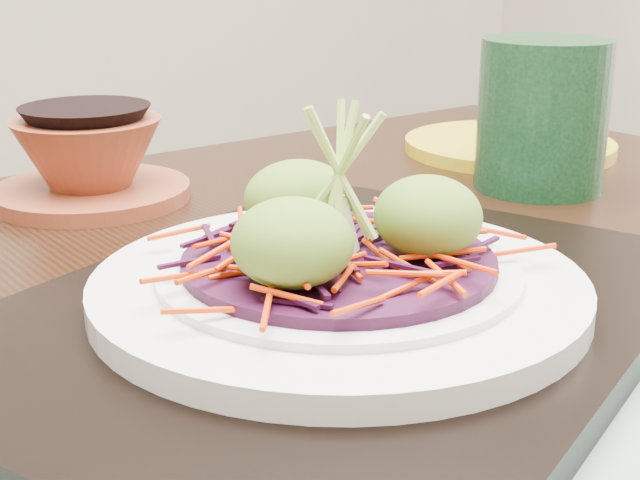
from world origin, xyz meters
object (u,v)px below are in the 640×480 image
serving_tray (338,315)px  dining_table (296,410)px  white_plate (339,285)px  terracotta_bowl_set (89,164)px  green_jar (542,115)px  yellow_plate (509,146)px

serving_tray → dining_table: bearing=50.9°
serving_tray → white_plate: 0.02m
terracotta_bowl_set → green_jar: 0.40m
serving_tray → yellow_plate: 0.51m
white_plate → green_jar: green_jar is taller
terracotta_bowl_set → yellow_plate: size_ratio=0.86×
terracotta_bowl_set → yellow_plate: 0.44m
serving_tray → yellow_plate: serving_tray is taller
white_plate → yellow_plate: white_plate is taller
white_plate → terracotta_bowl_set: terracotta_bowl_set is taller
terracotta_bowl_set → yellow_plate: bearing=-6.6°
yellow_plate → dining_table: bearing=-151.2°
dining_table → white_plate: 0.16m
dining_table → white_plate: size_ratio=4.53×
serving_tray → white_plate: (-0.00, 0.00, 0.02)m
serving_tray → green_jar: 0.38m
serving_tray → green_jar: bearing=3.5°
dining_table → white_plate: white_plate is taller
white_plate → yellow_plate: 0.51m
white_plate → terracotta_bowl_set: 0.35m
green_jar → dining_table: bearing=-163.8°
serving_tray → terracotta_bowl_set: bearing=70.0°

